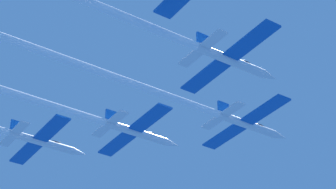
{
  "coord_description": "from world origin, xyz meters",
  "views": [
    {
      "loc": [
        55.8,
        -48.98,
        -42.83
      ],
      "look_at": [
        0.13,
        -11.82,
        -0.09
      ],
      "focal_mm": 69.96,
      "sensor_mm": 36.0,
      "label": 1
    }
  ],
  "objects": [
    {
      "name": "jet_lead",
      "position": [
        0.0,
        -12.73,
        -0.22
      ],
      "size": [
        15.57,
        48.01,
        2.58
      ],
      "color": "silver"
    },
    {
      "name": "jet_left_wing",
      "position": [
        -9.36,
        -25.66,
        -0.53
      ],
      "size": [
        15.57,
        51.84,
        2.58
      ],
      "color": "silver"
    },
    {
      "name": "jet_right_wing",
      "position": [
        9.88,
        -23.51,
        -0.0
      ],
      "size": [
        15.57,
        48.67,
        2.58
      ],
      "color": "silver"
    }
  ]
}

